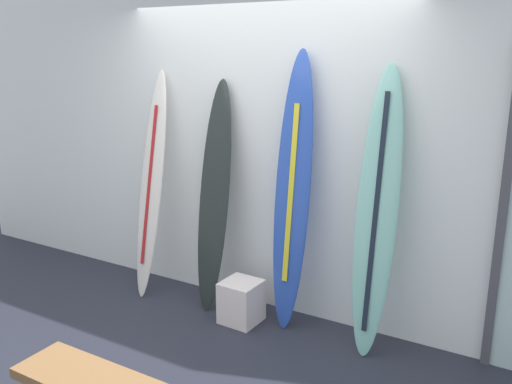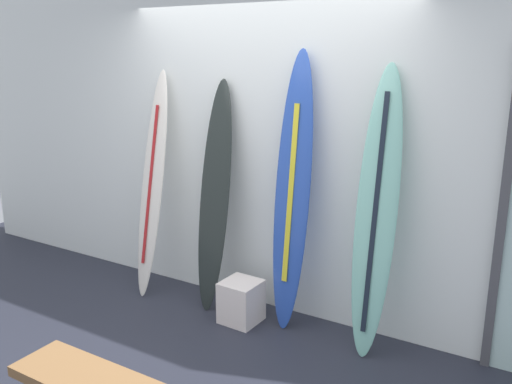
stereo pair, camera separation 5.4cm
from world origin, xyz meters
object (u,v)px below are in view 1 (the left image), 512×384
surfboard_ivory (151,185)px  display_block_left (241,302)px  surfboard_seafoam (377,214)px  surfboard_charcoal (214,197)px  surfboard_cobalt (292,195)px

surfboard_ivory → display_block_left: size_ratio=5.78×
surfboard_ivory → display_block_left: (0.99, -0.11, -0.82)m
surfboard_ivory → surfboard_seafoam: surfboard_seafoam is taller
surfboard_charcoal → surfboard_ivory: bearing=-175.6°
surfboard_seafoam → display_block_left: (-1.03, -0.15, -0.86)m
surfboard_ivory → surfboard_cobalt: size_ratio=0.92×
surfboard_charcoal → display_block_left: surfboard_charcoal is taller
surfboard_ivory → surfboard_seafoam: (2.02, 0.04, 0.04)m
surfboard_cobalt → display_block_left: surfboard_cobalt is taller
surfboard_cobalt → surfboard_seafoam: surfboard_cobalt is taller
surfboard_ivory → surfboard_cobalt: 1.35m
surfboard_charcoal → surfboard_seafoam: (1.39, -0.01, 0.07)m
surfboard_charcoal → display_block_left: bearing=-24.1°
surfboard_cobalt → display_block_left: bearing=-153.3°
surfboard_cobalt → surfboard_charcoal: bearing=-178.4°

